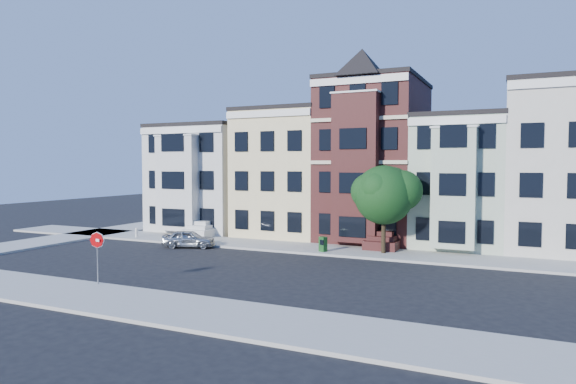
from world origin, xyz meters
The scene contains 14 objects.
ground centered at (0.00, 0.00, 0.00)m, with size 120.00×120.00×0.00m, color black.
far_sidewalk centered at (0.00, 8.00, 0.07)m, with size 60.00×4.00×0.15m, color #9E9B93.
near_sidewalk centered at (0.00, -8.00, 0.07)m, with size 60.00×4.00×0.15m, color #9E9B93.
cross_sidewalk centered at (-22.00, 0.00, 0.07)m, with size 4.00×60.00×0.15m, color #9E9B93.
house_white centered at (-15.00, 14.50, 4.50)m, with size 8.00×9.00×9.00m, color silver.
house_yellow centered at (-7.00, 14.50, 5.00)m, with size 7.00×9.00×10.00m, color beige.
house_brown centered at (0.00, 14.50, 6.00)m, with size 7.00×9.00×12.00m, color #381413.
house_green centered at (6.50, 14.50, 4.50)m, with size 6.00×9.00×9.00m, color #A7B69B.
house_cream centered at (13.50, 14.50, 5.50)m, with size 8.00×9.00×11.00m, color beige.
street_tree centered at (2.43, 7.94, 3.64)m, with size 5.99×5.99×6.97m, color #174917, non-canonical shape.
parked_car centered at (-10.77, 5.20, 0.63)m, with size 1.48×3.67×1.25m, color #A4A7AD.
newspaper_box centered at (-1.29, 6.82, 0.63)m, with size 0.43×0.39×0.97m, color #184F1C.
fire_hydrant centered at (-17.00, 6.91, 0.45)m, with size 0.21×0.21×0.59m, color silver.
stop_sign centered at (-7.69, -6.30, 1.56)m, with size 0.77×0.11×2.81m, color #A40003, non-canonical shape.
Camera 1 is at (10.66, -24.35, 5.80)m, focal length 32.00 mm.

